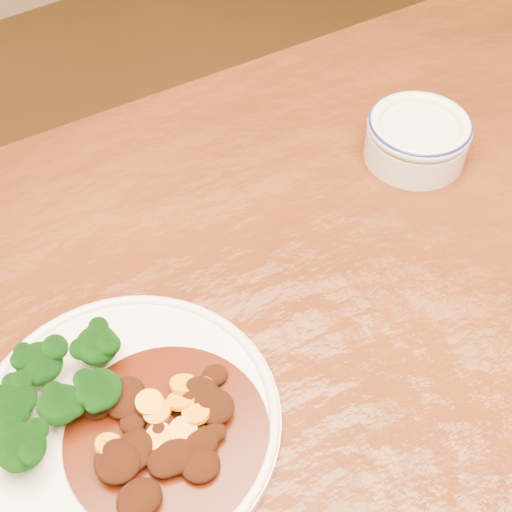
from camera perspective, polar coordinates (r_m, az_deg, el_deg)
dining_table at (r=0.66m, az=4.81°, el=-15.59°), size 1.56×1.00×0.75m
dinner_plate at (r=0.59m, az=-10.28°, el=-12.85°), size 0.24×0.24×0.02m
broccoli_florets at (r=0.58m, az=-15.74°, el=-10.41°), size 0.12×0.10×0.04m
mince_stew at (r=0.56m, az=-7.63°, el=-13.93°), size 0.16×0.16×0.02m
dip_bowl at (r=0.78m, az=12.78°, el=9.29°), size 0.11×0.11×0.05m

